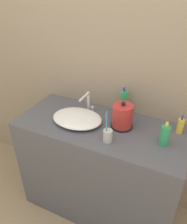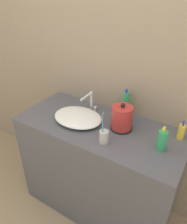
# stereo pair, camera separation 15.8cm
# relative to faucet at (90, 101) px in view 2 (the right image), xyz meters

# --- Properties ---
(wall_back) EXTENTS (6.00, 0.04, 2.60)m
(wall_back) POSITION_rel_faucet_xyz_m (0.17, 0.16, 0.31)
(wall_back) COLOR gray
(wall_back) RESTS_ON ground_plane
(vanity_counter) EXTENTS (1.26, 0.56, 0.89)m
(vanity_counter) POSITION_rel_faucet_xyz_m (0.17, -0.14, -0.54)
(vanity_counter) COLOR #4C4C51
(vanity_counter) RESTS_ON ground_plane
(sink_basin) EXTENTS (0.39, 0.30, 0.06)m
(sink_basin) POSITION_rel_faucet_xyz_m (-0.01, -0.17, -0.07)
(sink_basin) COLOR silver
(sink_basin) RESTS_ON vanity_counter
(faucet) EXTENTS (0.06, 0.16, 0.16)m
(faucet) POSITION_rel_faucet_xyz_m (0.00, 0.00, 0.00)
(faucet) COLOR silver
(faucet) RESTS_ON vanity_counter
(electric_kettle) EXTENTS (0.16, 0.16, 0.21)m
(electric_kettle) POSITION_rel_faucet_xyz_m (0.32, -0.09, -0.01)
(electric_kettle) COLOR black
(electric_kettle) RESTS_ON vanity_counter
(toothbrush_cup) EXTENTS (0.06, 0.06, 0.22)m
(toothbrush_cup) POSITION_rel_faucet_xyz_m (0.29, -0.29, -0.05)
(toothbrush_cup) COLOR #B7B2A8
(toothbrush_cup) RESTS_ON vanity_counter
(lotion_bottle) EXTENTS (0.06, 0.06, 0.17)m
(lotion_bottle) POSITION_rel_faucet_xyz_m (0.63, -0.17, -0.02)
(lotion_bottle) COLOR #2D9956
(lotion_bottle) RESTS_ON vanity_counter
(shampoo_bottle) EXTENTS (0.05, 0.05, 0.24)m
(shampoo_bottle) POSITION_rel_faucet_xyz_m (0.27, 0.08, 0.01)
(shampoo_bottle) COLOR #2D9956
(shampoo_bottle) RESTS_ON vanity_counter
(mouthwash_bottle) EXTENTS (0.05, 0.05, 0.14)m
(mouthwash_bottle) POSITION_rel_faucet_xyz_m (0.71, 0.02, -0.04)
(mouthwash_bottle) COLOR gold
(mouthwash_bottle) RESTS_ON vanity_counter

